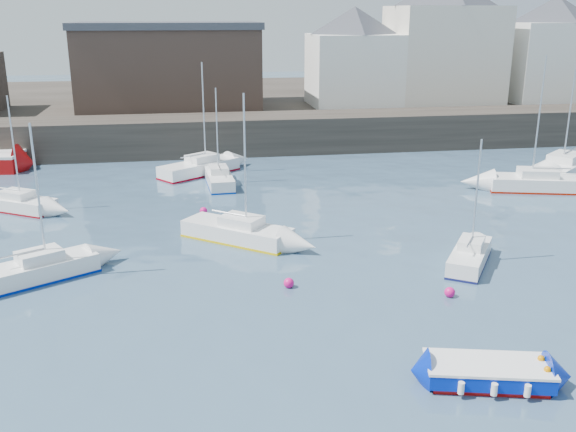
{
  "coord_description": "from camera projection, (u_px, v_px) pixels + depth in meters",
  "views": [
    {
      "loc": [
        -4.89,
        -18.14,
        11.22
      ],
      "look_at": [
        0.0,
        12.0,
        1.5
      ],
      "focal_mm": 40.0,
      "sensor_mm": 36.0,
      "label": 1
    }
  ],
  "objects": [
    {
      "name": "buoy_mid",
      "position": [
        449.0,
        297.0,
        26.5
      ],
      "size": [
        0.44,
        0.44,
        0.44
      ],
      "primitive_type": "sphere",
      "color": "#D80E6E",
      "rests_on": "ground"
    },
    {
      "name": "sailboat_h",
      "position": [
        200.0,
        167.0,
        46.38
      ],
      "size": [
        6.12,
        5.24,
        7.92
      ],
      "color": "white",
      "rests_on": "ground"
    },
    {
      "name": "land_strip",
      "position": [
        228.0,
        106.0,
        70.64
      ],
      "size": [
        90.0,
        32.0,
        2.8
      ],
      "primitive_type": "cube",
      "color": "#28231E",
      "rests_on": "ground"
    },
    {
      "name": "sailboat_c",
      "position": [
        470.0,
        256.0,
        29.72
      ],
      "size": [
        3.63,
        4.49,
        5.85
      ],
      "color": "white",
      "rests_on": "ground"
    },
    {
      "name": "quay_wall",
      "position": [
        244.0,
        134.0,
        53.68
      ],
      "size": [
        90.0,
        5.0,
        3.0
      ],
      "primitive_type": "cube",
      "color": "#28231E",
      "rests_on": "ground"
    },
    {
      "name": "water",
      "position": [
        346.0,
        368.0,
        21.21
      ],
      "size": [
        220.0,
        220.0,
        0.0
      ],
      "primitive_type": "plane",
      "color": "#2D4760",
      "rests_on": "ground"
    },
    {
      "name": "blue_dinghy",
      "position": [
        488.0,
        372.0,
        20.16
      ],
      "size": [
        4.18,
        2.54,
        0.74
      ],
      "color": "#9B0809",
      "rests_on": "ground"
    },
    {
      "name": "sailboat_g",
      "position": [
        566.0,
        166.0,
        46.62
      ],
      "size": [
        7.52,
        6.86,
        9.79
      ],
      "color": "white",
      "rests_on": "ground"
    },
    {
      "name": "sailboat_a",
      "position": [
        36.0,
        270.0,
        27.97
      ],
      "size": [
        5.42,
        4.15,
        6.88
      ],
      "color": "white",
      "rests_on": "ground"
    },
    {
      "name": "sailboat_e",
      "position": [
        15.0,
        203.0,
        38.0
      ],
      "size": [
        5.35,
        4.21,
        6.77
      ],
      "color": "white",
      "rests_on": "ground"
    },
    {
      "name": "bldg_east_b",
      "position": [
        553.0,
        48.0,
        62.59
      ],
      "size": [
        11.88,
        11.88,
        9.95
      ],
      "color": "white",
      "rests_on": "land_strip"
    },
    {
      "name": "bldg_east_a",
      "position": [
        444.0,
        39.0,
        61.1
      ],
      "size": [
        13.36,
        13.36,
        11.8
      ],
      "color": "beige",
      "rests_on": "land_strip"
    },
    {
      "name": "buoy_far",
      "position": [
        204.0,
        214.0,
        37.35
      ],
      "size": [
        0.44,
        0.44,
        0.44
      ],
      "primitive_type": "sphere",
      "color": "#D80E6E",
      "rests_on": "ground"
    },
    {
      "name": "bldg_east_d",
      "position": [
        354.0,
        56.0,
        59.69
      ],
      "size": [
        11.14,
        11.14,
        8.95
      ],
      "color": "white",
      "rests_on": "land_strip"
    },
    {
      "name": "sailboat_d",
      "position": [
        541.0,
        183.0,
        42.15
      ],
      "size": [
        7.13,
        3.83,
        8.68
      ],
      "color": "white",
      "rests_on": "ground"
    },
    {
      "name": "sailboat_f",
      "position": [
        219.0,
        178.0,
        43.52
      ],
      "size": [
        1.85,
        5.06,
        6.49
      ],
      "color": "white",
      "rests_on": "ground"
    },
    {
      "name": "sailboat_b",
      "position": [
        238.0,
        232.0,
        32.86
      ],
      "size": [
        5.76,
        5.13,
        7.55
      ],
      "color": "white",
      "rests_on": "ground"
    },
    {
      "name": "warehouse",
      "position": [
        169.0,
        65.0,
        58.73
      ],
      "size": [
        16.4,
        10.4,
        7.6
      ],
      "color": "#3D2D26",
      "rests_on": "land_strip"
    },
    {
      "name": "buoy_near",
      "position": [
        289.0,
        287.0,
        27.4
      ],
      "size": [
        0.45,
        0.45,
        0.45
      ],
      "primitive_type": "sphere",
      "color": "#D80E6E",
      "rests_on": "ground"
    }
  ]
}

